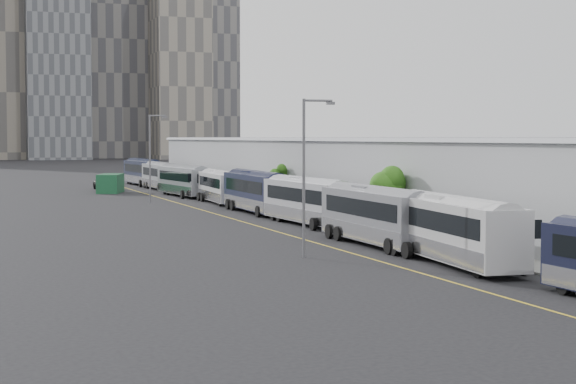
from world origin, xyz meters
name	(u,v)px	position (x,y,z in m)	size (l,w,h in m)	color
sidewalk	(415,230)	(9.00, 55.00, 0.06)	(10.00, 170.00, 0.12)	gray
lane_line	(288,235)	(-1.50, 55.00, 0.01)	(0.12, 160.00, 0.02)	gold
depot	(461,184)	(12.99, 55.00, 3.51)	(12.45, 160.40, 7.20)	gray
skyline	(18,7)	(-2.90, 324.16, 50.85)	(145.00, 64.00, 120.00)	slate
bus_2	(455,236)	(1.81, 35.92, 1.64)	(3.89, 13.46, 3.88)	#B9B9BB
bus_3	(376,221)	(1.75, 46.44, 1.65)	(2.98, 13.43, 3.92)	slate
bus_4	(308,205)	(2.73, 62.06, 1.64)	(3.37, 13.39, 3.88)	#A8A9B2
bus_5	(256,195)	(2.54, 75.55, 1.68)	(3.03, 13.66, 3.99)	black
bus_6	(220,190)	(2.80, 89.58, 1.51)	(3.14, 12.35, 3.57)	silver
bus_7	(184,183)	(1.89, 102.91, 1.62)	(3.89, 13.29, 3.83)	gray
bus_8	(161,178)	(2.36, 118.78, 1.59)	(2.90, 12.91, 3.76)	#989BA1
bus_9	(143,174)	(2.29, 131.33, 1.67)	(3.58, 13.70, 3.96)	#151B31
tree_2	(387,185)	(5.50, 52.86, 3.69)	(2.59, 2.59, 5.00)	black
tree_3	(278,176)	(6.09, 79.57, 3.31)	(1.42, 1.42, 4.09)	black
street_lamp_near	(307,167)	(-4.88, 41.92, 5.44)	(2.04, 0.22, 9.48)	#59595E
street_lamp_far	(151,152)	(-4.02, 93.21, 5.54)	(2.04, 0.22, 9.69)	#59595E
shipping_container	(110,183)	(-5.40, 113.50, 1.22)	(2.68, 5.84, 2.43)	#144227
suv	(107,184)	(-4.70, 121.17, 0.80)	(2.64, 5.73, 1.59)	black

